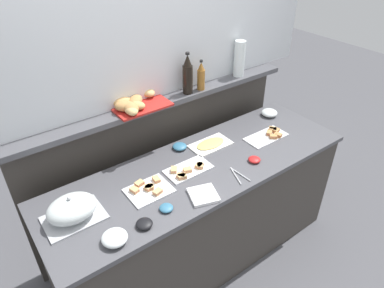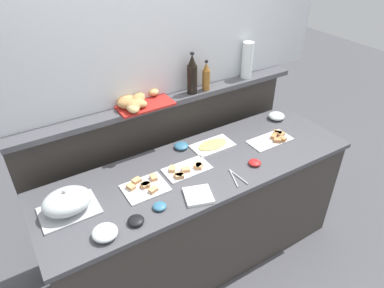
{
  "view_description": "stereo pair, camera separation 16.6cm",
  "coord_description": "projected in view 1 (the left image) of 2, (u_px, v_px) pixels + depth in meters",
  "views": [
    {
      "loc": [
        -1.21,
        -1.53,
        2.43
      ],
      "look_at": [
        -0.01,
        0.1,
        1.07
      ],
      "focal_mm": 32.74,
      "sensor_mm": 36.0,
      "label": 1
    },
    {
      "loc": [
        -1.07,
        -1.62,
        2.43
      ],
      "look_at": [
        -0.01,
        0.1,
        1.07
      ],
      "focal_mm": 32.74,
      "sensor_mm": 36.0,
      "label": 2
    }
  ],
  "objects": [
    {
      "name": "condiment_bowl_red",
      "position": [
        144.0,
        224.0,
        1.98
      ],
      "size": [
        0.1,
        0.1,
        0.03
      ],
      "primitive_type": "ellipsoid",
      "color": "black",
      "rests_on": "buffet_counter"
    },
    {
      "name": "ground_plane",
      "position": [
        162.0,
        212.0,
        3.37
      ],
      "size": [
        12.0,
        12.0,
        0.0
      ],
      "primitive_type": "plane",
      "color": "#4C4C51"
    },
    {
      "name": "napkin_stack",
      "position": [
        203.0,
        195.0,
        2.19
      ],
      "size": [
        0.21,
        0.21,
        0.02
      ],
      "primitive_type": "cube",
      "rotation": [
        0.0,
        0.0,
        -0.32
      ],
      "color": "white",
      "rests_on": "buffet_counter"
    },
    {
      "name": "cold_cuts_platter",
      "position": [
        210.0,
        144.0,
        2.66
      ],
      "size": [
        0.32,
        0.18,
        0.02
      ],
      "color": "white",
      "rests_on": "buffet_counter"
    },
    {
      "name": "wine_bottle_dark",
      "position": [
        188.0,
        75.0,
        2.58
      ],
      "size": [
        0.08,
        0.08,
        0.32
      ],
      "color": "black",
      "rests_on": "back_ledge_unit"
    },
    {
      "name": "sandwich_platter_rear",
      "position": [
        188.0,
        170.0,
        2.4
      ],
      "size": [
        0.32,
        0.18,
        0.04
      ],
      "color": "silver",
      "rests_on": "buffet_counter"
    },
    {
      "name": "sandwich_platter_side",
      "position": [
        269.0,
        135.0,
        2.76
      ],
      "size": [
        0.35,
        0.17,
        0.04
      ],
      "color": "silver",
      "rests_on": "buffet_counter"
    },
    {
      "name": "water_carafe",
      "position": [
        239.0,
        59.0,
        2.86
      ],
      "size": [
        0.09,
        0.09,
        0.29
      ],
      "primitive_type": "cylinder",
      "color": "silver",
      "rests_on": "back_ledge_unit"
    },
    {
      "name": "sandwich_platter_front",
      "position": [
        149.0,
        189.0,
        2.23
      ],
      "size": [
        0.28,
        0.22,
        0.04
      ],
      "color": "silver",
      "rests_on": "buffet_counter"
    },
    {
      "name": "vinegar_bottle_amber",
      "position": [
        201.0,
        77.0,
        2.66
      ],
      "size": [
        0.06,
        0.06,
        0.24
      ],
      "color": "#8E5B23",
      "rests_on": "back_ledge_unit"
    },
    {
      "name": "serving_tongs",
      "position": [
        238.0,
        175.0,
        2.36
      ],
      "size": [
        0.08,
        0.19,
        0.01
      ],
      "color": "#B7BABF",
      "rests_on": "buffet_counter"
    },
    {
      "name": "bread_basket",
      "position": [
        134.0,
        104.0,
        2.43
      ],
      "size": [
        0.41,
        0.32,
        0.08
      ],
      "color": "#B2231E",
      "rests_on": "back_ledge_unit"
    },
    {
      "name": "glass_bowl_large",
      "position": [
        115.0,
        238.0,
        1.88
      ],
      "size": [
        0.14,
        0.14,
        0.06
      ],
      "color": "silver",
      "rests_on": "buffet_counter"
    },
    {
      "name": "serving_cloche",
      "position": [
        72.0,
        209.0,
        1.99
      ],
      "size": [
        0.34,
        0.24,
        0.17
      ],
      "color": "#B7BABF",
      "rests_on": "buffet_counter"
    },
    {
      "name": "condiment_bowl_cream",
      "position": [
        179.0,
        147.0,
        2.62
      ],
      "size": [
        0.11,
        0.11,
        0.04
      ],
      "primitive_type": "ellipsoid",
      "color": "teal",
      "rests_on": "buffet_counter"
    },
    {
      "name": "upper_wall_panel",
      "position": [
        151.0,
        1.0,
        2.27
      ],
      "size": [
        2.9,
        0.08,
        1.33
      ],
      "primitive_type": "cube",
      "color": "silver",
      "rests_on": "back_ledge_unit"
    },
    {
      "name": "buffet_counter",
      "position": [
        201.0,
        214.0,
        2.71
      ],
      "size": [
        2.28,
        0.73,
        0.93
      ],
      "color": "#3D3833",
      "rests_on": "ground_plane"
    },
    {
      "name": "condiment_bowl_dark",
      "position": [
        166.0,
        208.0,
        2.09
      ],
      "size": [
        0.08,
        0.08,
        0.03
      ],
      "primitive_type": "ellipsoid",
      "color": "teal",
      "rests_on": "buffet_counter"
    },
    {
      "name": "back_ledge_unit",
      "position": [
        162.0,
        160.0,
        2.96
      ],
      "size": [
        2.3,
        0.22,
        1.27
      ],
      "color": "#3D3833",
      "rests_on": "ground_plane"
    },
    {
      "name": "condiment_bowl_teal",
      "position": [
        254.0,
        160.0,
        2.49
      ],
      "size": [
        0.09,
        0.09,
        0.03
      ],
      "primitive_type": "ellipsoid",
      "color": "red",
      "rests_on": "buffet_counter"
    },
    {
      "name": "glass_bowl_medium",
      "position": [
        269.0,
        113.0,
        3.04
      ],
      "size": [
        0.14,
        0.14,
        0.06
      ],
      "color": "silver",
      "rests_on": "buffet_counter"
    }
  ]
}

